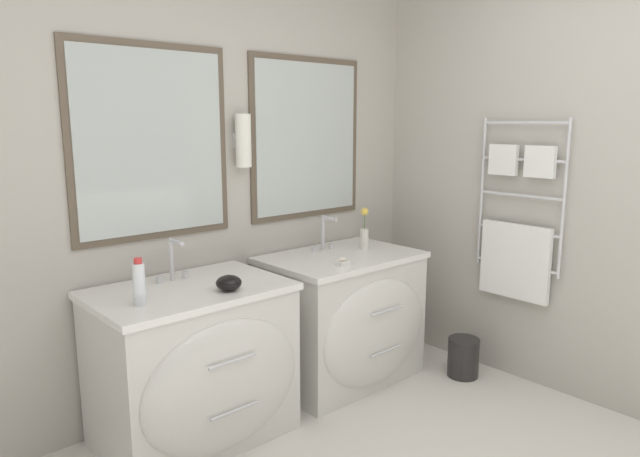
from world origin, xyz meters
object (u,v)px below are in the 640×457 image
Objects in this scene: toiletry_bottle at (139,283)px; flower_vase at (364,232)px; vanity_left at (196,365)px; vanity_right at (345,318)px; amenity_bowl at (229,283)px; waste_bin at (463,356)px.

flower_vase reaches higher than toiletry_bottle.
vanity_left is 3.56× the size of flower_vase.
vanity_right is 7.52× the size of amenity_bowl.
toiletry_bottle is at bearing -177.27° from vanity_right.
toiletry_bottle is 0.87× the size of waste_bin.
toiletry_bottle is 0.82× the size of flower_vase.
vanity_right is (1.02, 0.00, 0.00)m from vanity_left.
waste_bin is at bearing -11.97° from toiletry_bottle.
toiletry_bottle is 0.42m from amenity_bowl.
vanity_right is 3.79× the size of waste_bin.
amenity_bowl reaches higher than vanity_left.
vanity_left is 1.68m from waste_bin.
vanity_left is 0.57m from toiletry_bottle.
flower_vase is at bearing 2.97° from vanity_left.
vanity_right is 1.01m from amenity_bowl.
flower_vase is (0.22, 0.06, 0.49)m from vanity_right.
flower_vase is at bearing 16.13° from vanity_right.
toiletry_bottle is at bearing -175.26° from flower_vase.
amenity_bowl is at bearing 167.39° from waste_bin.
vanity_right is at bearing 141.26° from waste_bin.
vanity_left is 3.79× the size of waste_bin.
vanity_right is 0.79m from waste_bin.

